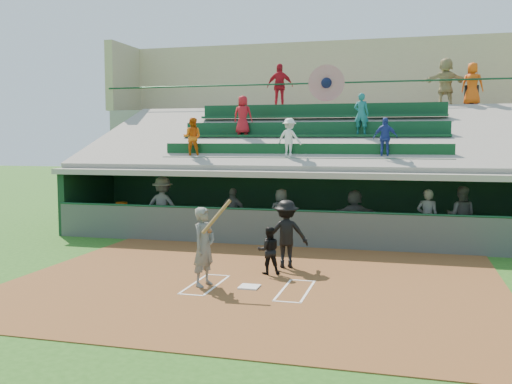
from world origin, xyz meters
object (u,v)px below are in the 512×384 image
(home_plate, at_px, (249,287))
(white_table, at_px, (121,223))
(trash_bin, at_px, (471,96))
(water_cooler, at_px, (122,208))
(catcher, at_px, (269,250))
(batter_at_plate, at_px, (204,246))

(home_plate, relative_size, white_table, 0.56)
(trash_bin, bearing_deg, water_cooler, -150.25)
(home_plate, bearing_deg, white_table, 136.46)
(catcher, xyz_separation_m, trash_bin, (5.63, 11.38, 4.42))
(batter_at_plate, xyz_separation_m, trash_bin, (6.75, 12.83, 4.11))
(batter_at_plate, distance_m, catcher, 1.86)
(home_plate, distance_m, water_cooler, 8.62)
(batter_at_plate, distance_m, water_cooler, 7.94)
(water_cooler, height_order, trash_bin, trash_bin)
(batter_at_plate, distance_m, trash_bin, 15.07)
(white_table, relative_size, water_cooler, 1.97)
(water_cooler, bearing_deg, batter_at_plate, -49.02)
(home_plate, xyz_separation_m, catcher, (0.11, 1.36, 0.56))
(trash_bin, bearing_deg, home_plate, -114.25)
(home_plate, bearing_deg, batter_at_plate, -174.57)
(batter_at_plate, bearing_deg, trash_bin, 62.26)
(home_plate, xyz_separation_m, water_cooler, (-6.22, 5.90, 0.88))
(water_cooler, bearing_deg, white_table, 131.68)
(catcher, bearing_deg, white_table, -55.55)
(batter_at_plate, distance_m, white_table, 8.06)
(home_plate, distance_m, batter_at_plate, 1.34)
(white_table, height_order, water_cooler, water_cooler)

